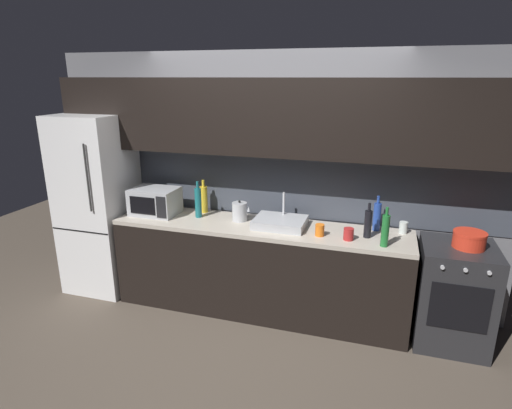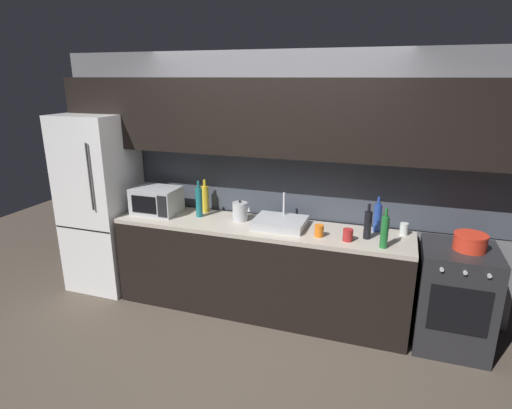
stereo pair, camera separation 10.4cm
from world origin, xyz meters
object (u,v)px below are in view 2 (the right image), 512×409
(wine_bottle_green, at_px, (385,232))
(mug_orange, at_px, (319,231))
(refrigerator, at_px, (102,203))
(wine_bottle_dark, at_px, (368,225))
(wine_bottle_blue, at_px, (377,217))
(kettle, at_px, (240,211))
(mug_clear, at_px, (404,229))
(microwave, at_px, (157,200))
(cooking_pot, at_px, (470,242))
(oven_range, at_px, (454,298))
(wine_bottle_teal, at_px, (199,202))
(wine_bottle_yellow, at_px, (205,199))
(mug_red, at_px, (348,235))

(wine_bottle_green, xyz_separation_m, mug_orange, (-0.55, 0.08, -0.09))
(refrigerator, relative_size, wine_bottle_dark, 6.04)
(wine_bottle_blue, bearing_deg, kettle, -174.76)
(kettle, height_order, mug_clear, kettle)
(kettle, relative_size, wine_bottle_green, 0.61)
(microwave, xyz_separation_m, wine_bottle_green, (2.27, -0.20, 0.01))
(wine_bottle_green, relative_size, cooking_pot, 1.30)
(oven_range, bearing_deg, cooking_pot, 1.45)
(oven_range, distance_m, mug_orange, 1.27)
(wine_bottle_blue, xyz_separation_m, mug_clear, (0.24, -0.01, -0.08))
(wine_bottle_teal, relative_size, cooking_pot, 1.41)
(microwave, distance_m, mug_clear, 2.43)
(oven_range, bearing_deg, microwave, 179.61)
(wine_bottle_yellow, relative_size, cooking_pot, 1.31)
(oven_range, height_order, wine_bottle_green, wine_bottle_green)
(refrigerator, distance_m, kettle, 1.58)
(microwave, height_order, wine_bottle_dark, wine_bottle_dark)
(wine_bottle_green, bearing_deg, microwave, 175.02)
(microwave, bearing_deg, cooking_pot, -0.36)
(kettle, xyz_separation_m, wine_bottle_yellow, (-0.44, 0.14, 0.05))
(microwave, height_order, mug_orange, microwave)
(kettle, distance_m, cooking_pot, 2.04)
(kettle, relative_size, wine_bottle_yellow, 0.60)
(oven_range, bearing_deg, wine_bottle_teal, 178.69)
(refrigerator, xyz_separation_m, wine_bottle_dark, (2.80, -0.01, 0.08))
(oven_range, height_order, mug_orange, mug_orange)
(refrigerator, relative_size, cooking_pot, 7.24)
(oven_range, xyz_separation_m, wine_bottle_green, (-0.61, -0.18, 0.59))
(oven_range, xyz_separation_m, mug_clear, (-0.46, 0.19, 0.50))
(oven_range, height_order, microwave, microwave)
(wine_bottle_blue, height_order, mug_red, wine_bottle_blue)
(wine_bottle_green, bearing_deg, kettle, 169.41)
(wine_bottle_green, bearing_deg, wine_bottle_yellow, 167.62)
(oven_range, relative_size, wine_bottle_yellow, 2.62)
(microwave, relative_size, wine_bottle_green, 1.35)
(wine_bottle_dark, xyz_separation_m, cooking_pot, (0.82, 0.01, -0.06))
(refrigerator, height_order, oven_range, refrigerator)
(mug_orange, bearing_deg, wine_bottle_blue, 32.07)
(kettle, relative_size, wine_bottle_teal, 0.56)
(microwave, height_order, cooking_pot, microwave)
(kettle, distance_m, mug_orange, 0.84)
(wine_bottle_teal, bearing_deg, cooking_pot, -1.25)
(refrigerator, xyz_separation_m, oven_range, (3.56, -0.00, -0.50))
(mug_clear, distance_m, mug_orange, 0.77)
(oven_range, height_order, wine_bottle_yellow, wine_bottle_yellow)
(refrigerator, bearing_deg, wine_bottle_teal, 2.68)
(wine_bottle_green, bearing_deg, wine_bottle_dark, 131.07)
(wine_bottle_yellow, xyz_separation_m, mug_orange, (1.26, -0.32, -0.09))
(mug_red, bearing_deg, microwave, 175.88)
(refrigerator, xyz_separation_m, wine_bottle_blue, (2.87, 0.19, 0.09))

